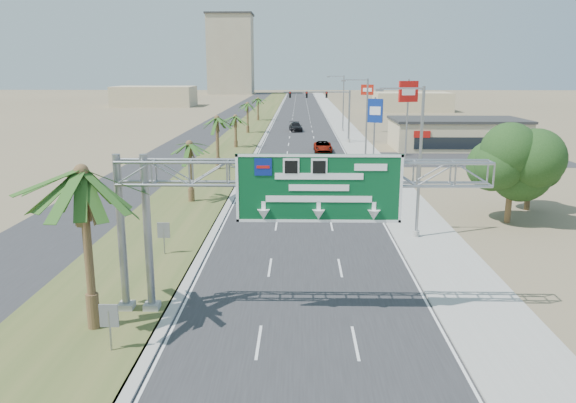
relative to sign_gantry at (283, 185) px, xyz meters
The scene contains 30 objects.
road 100.26m from the sign_gantry, 89.39° to the left, with size 12.00×300.00×0.02m, color #28282B.
sidewalk_right 100.71m from the sign_gantry, 84.54° to the left, with size 4.00×300.00×0.10m, color #9E9B93.
median_grass 100.65m from the sign_gantry, 95.10° to the left, with size 7.00×300.00×0.12m, color #435425.
opposing_road 101.51m from the sign_gantry, 99.05° to the left, with size 8.00×300.00×0.02m, color #28282B.
sign_gantry is the anchor object (origin of this frame).
palm_near 8.41m from the sign_gantry, 166.68° to the right, with size 5.70×5.70×8.35m.
palm_row_b 23.66m from the sign_gantry, 110.92° to the left, with size 3.99×3.99×5.95m.
palm_row_c 39.00m from the sign_gantry, 102.50° to the left, with size 3.99×3.99×6.75m.
palm_row_d 56.73m from the sign_gantry, 98.56° to the left, with size 3.99×3.99×5.45m.
palm_row_e 75.55m from the sign_gantry, 96.41° to the left, with size 3.99×3.99×6.15m.
palm_row_f 100.44m from the sign_gantry, 94.82° to the left, with size 3.99×3.99×5.75m.
streetlight_near 14.75m from the sign_gantry, 55.30° to the left, with size 3.27×0.44×10.00m.
streetlight_mid 42.92m from the sign_gantry, 78.76° to the left, with size 3.27×0.44×10.00m.
streetlight_far 78.53m from the sign_gantry, 83.89° to the left, with size 3.27×0.44×10.00m.
signal_mast 62.37m from the sign_gantry, 84.26° to the left, with size 10.28×0.71×8.00m.
store_building 60.77m from the sign_gantry, 67.64° to the left, with size 18.00×10.00×4.00m, color #C9B787.
oak_near 22.77m from the sign_gantry, 45.02° to the left, with size 4.50×4.50×6.80m.
oak_far 27.77m from the sign_gantry, 46.48° to the left, with size 3.50×3.50×5.60m.
median_signback_a 9.06m from the sign_gantry, 149.77° to the right, with size 0.75×0.08×2.08m.
median_signback_b 11.90m from the sign_gantry, 132.65° to the left, with size 0.75×0.08×2.08m.
tower_distant 242.33m from the sign_gantry, 97.34° to the left, with size 20.00×16.00×35.00m, color tan.
building_distant_left 156.40m from the sign_gantry, 106.32° to the left, with size 24.00×14.00×6.00m, color #C9B787.
building_distant_right 133.78m from the sign_gantry, 76.57° to the left, with size 20.00×12.00×5.00m, color #C9B787.
car_left_lane 34.76m from the sign_gantry, 95.85° to the left, with size 1.73×4.31×1.47m, color black.
car_mid_lane 32.58m from the sign_gantry, 89.24° to the left, with size 1.37×3.92×1.29m, color maroon.
car_right_lane 52.59m from the sign_gantry, 85.71° to the left, with size 2.40×5.20×1.45m, color gray.
car_far 78.90m from the sign_gantry, 90.01° to the left, with size 2.20×5.41×1.57m, color black.
pole_sign_red_near 44.04m from the sign_gantry, 72.46° to the left, with size 2.37×1.06×9.94m.
pole_sign_blue 49.04m from the sign_gantry, 77.89° to the left, with size 1.95×1.09×7.62m.
pole_sign_red_far 77.53m from the sign_gantry, 80.65° to the left, with size 2.21×0.78×8.64m.
Camera 1 is at (-0.35, -14.23, 11.01)m, focal length 35.00 mm.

